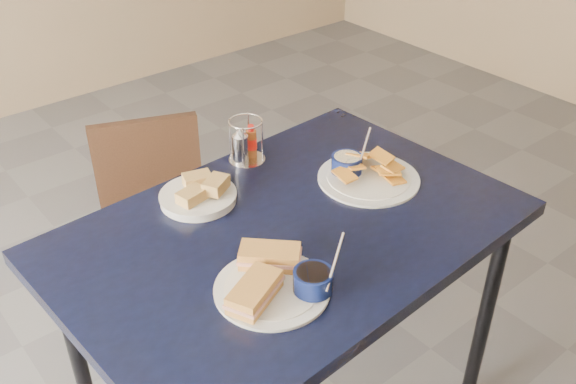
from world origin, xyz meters
TOP-DOWN VIEW (x-y plane):
  - dining_table at (0.18, -0.20)m, footprint 1.22×0.84m
  - chair_far at (0.11, 0.47)m, footprint 0.46×0.47m
  - sandwich_plate at (0.01, -0.37)m, footprint 0.30×0.27m
  - plantain_plate at (0.49, -0.16)m, footprint 0.29×0.29m
  - bread_basket at (0.07, 0.04)m, footprint 0.21×0.21m
  - condiment_caddy at (0.29, 0.13)m, footprint 0.11×0.11m

SIDE VIEW (x-z plane):
  - chair_far at x=0.11m, z-range 0.06..0.82m
  - dining_table at x=0.18m, z-range 0.31..1.06m
  - plantain_plate at x=0.49m, z-range 0.71..0.83m
  - bread_basket at x=0.07m, z-range 0.74..0.80m
  - sandwich_plate at x=0.01m, z-range 0.72..0.83m
  - condiment_caddy at x=0.29m, z-range 0.74..0.87m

